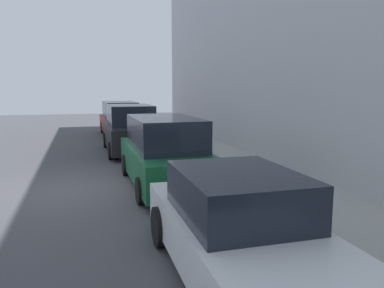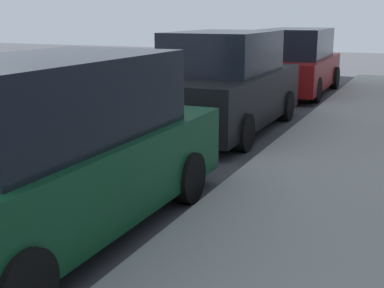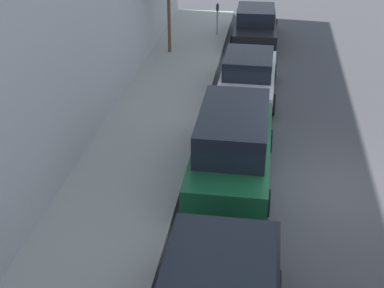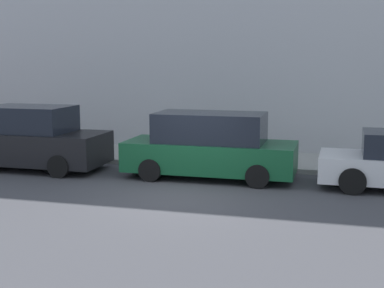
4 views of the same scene
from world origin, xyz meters
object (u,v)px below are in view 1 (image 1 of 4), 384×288
at_px(parked_sedan_second, 239,229).
at_px(parked_minivan_third, 165,153).
at_px(parked_minivan_fifth, 120,119).
at_px(parked_suv_fourth, 131,130).

distance_m(parked_sedan_second, parked_minivan_third, 5.32).
distance_m(parked_sedan_second, parked_minivan_fifth, 16.80).
height_order(parked_sedan_second, parked_suv_fourth, parked_suv_fourth).
height_order(parked_sedan_second, parked_minivan_fifth, parked_minivan_fifth).
distance_m(parked_sedan_second, parked_suv_fourth, 11.06).
xyz_separation_m(parked_sedan_second, parked_suv_fourth, (-0.11, 11.05, 0.21)).
distance_m(parked_minivan_third, parked_minivan_fifth, 11.48).
bearing_deg(parked_minivan_fifth, parked_minivan_third, -89.67).
xyz_separation_m(parked_suv_fourth, parked_minivan_fifth, (0.15, 5.74, -0.01)).
height_order(parked_minivan_third, parked_minivan_fifth, same).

